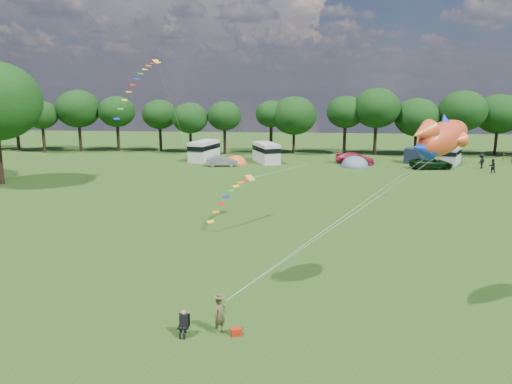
# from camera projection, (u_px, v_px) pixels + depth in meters

# --- Properties ---
(ground_plane) EXTENTS (180.00, 180.00, 0.00)m
(ground_plane) POSITION_uv_depth(u_px,v_px,m) (242.00, 302.00, 25.25)
(ground_plane) COLOR black
(ground_plane) RESTS_ON ground
(tree_line) EXTENTS (102.98, 10.98, 10.27)m
(tree_line) POSITION_uv_depth(u_px,v_px,m) (317.00, 113.00, 76.95)
(tree_line) COLOR black
(tree_line) RESTS_ON ground
(car_b) EXTENTS (4.11, 2.11, 1.38)m
(car_b) POSITION_uv_depth(u_px,v_px,m) (222.00, 161.00, 66.81)
(car_b) COLOR gray
(car_b) RESTS_ON ground
(car_c) EXTENTS (5.49, 3.49, 1.53)m
(car_c) POSITION_uv_depth(u_px,v_px,m) (355.00, 158.00, 68.76)
(car_c) COLOR #A71E3A
(car_c) RESTS_ON ground
(car_d) EXTENTS (5.82, 3.21, 1.51)m
(car_d) POSITION_uv_depth(u_px,v_px,m) (431.00, 163.00, 64.75)
(car_d) COLOR black
(car_d) RESTS_ON ground
(campervan_b) EXTENTS (3.91, 6.19, 2.81)m
(campervan_b) POSITION_uv_depth(u_px,v_px,m) (204.00, 150.00, 71.62)
(campervan_b) COLOR silver
(campervan_b) RESTS_ON ground
(campervan_c) EXTENTS (4.37, 6.05, 2.73)m
(campervan_c) POSITION_uv_depth(u_px,v_px,m) (266.00, 152.00, 69.86)
(campervan_c) COLOR silver
(campervan_c) RESTS_ON ground
(campervan_d) EXTENTS (3.86, 5.20, 2.34)m
(campervan_d) POSITION_uv_depth(u_px,v_px,m) (451.00, 155.00, 68.51)
(campervan_d) COLOR silver
(campervan_d) RESTS_ON ground
(tent_orange) EXTENTS (3.05, 3.34, 2.39)m
(tent_orange) POSITION_uv_depth(u_px,v_px,m) (236.00, 164.00, 68.63)
(tent_orange) COLOR orange
(tent_orange) RESTS_ON ground
(tent_greyblue) EXTENTS (3.77, 4.13, 2.80)m
(tent_greyblue) POSITION_uv_depth(u_px,v_px,m) (355.00, 166.00, 66.71)
(tent_greyblue) COLOR slate
(tent_greyblue) RESTS_ON ground
(awning_navy) EXTENTS (3.92, 3.51, 2.06)m
(awning_navy) POSITION_uv_depth(u_px,v_px,m) (417.00, 156.00, 69.36)
(awning_navy) COLOR #151F30
(awning_navy) RESTS_ON ground
(kite_flyer) EXTENTS (0.71, 0.73, 1.69)m
(kite_flyer) POSITION_uv_depth(u_px,v_px,m) (220.00, 315.00, 22.01)
(kite_flyer) COLOR brown
(kite_flyer) RESTS_ON ground
(camp_chair) EXTENTS (0.49, 0.49, 1.19)m
(camp_chair) POSITION_uv_depth(u_px,v_px,m) (184.00, 320.00, 21.83)
(camp_chair) COLOR #99999E
(camp_chair) RESTS_ON ground
(kite_bag) EXTENTS (0.55, 0.46, 0.33)m
(kite_bag) POSITION_uv_depth(u_px,v_px,m) (236.00, 332.00, 21.91)
(kite_bag) COLOR red
(kite_bag) RESTS_ON ground
(fish_kite) EXTENTS (3.89, 3.78, 2.30)m
(fish_kite) POSITION_uv_depth(u_px,v_px,m) (439.00, 138.00, 22.67)
(fish_kite) COLOR #D1421F
(fish_kite) RESTS_ON ground
(streamer_kite_a) EXTENTS (3.37, 5.66, 5.78)m
(streamer_kite_a) POSITION_uv_depth(u_px,v_px,m) (140.00, 80.00, 49.33)
(streamer_kite_a) COLOR yellow
(streamer_kite_a) RESTS_ON ground
(streamer_kite_c) EXTENTS (3.24, 5.09, 2.84)m
(streamer_kite_c) POSITION_uv_depth(u_px,v_px,m) (235.00, 191.00, 39.03)
(streamer_kite_c) COLOR #FFAA31
(streamer_kite_c) RESTS_ON ground
(walker_a) EXTENTS (0.89, 0.59, 1.77)m
(walker_a) POSITION_uv_depth(u_px,v_px,m) (492.00, 166.00, 61.62)
(walker_a) COLOR black
(walker_a) RESTS_ON ground
(walker_b) EXTENTS (1.33, 1.24, 1.93)m
(walker_b) POSITION_uv_depth(u_px,v_px,m) (481.00, 161.00, 65.03)
(walker_b) COLOR black
(walker_b) RESTS_ON ground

